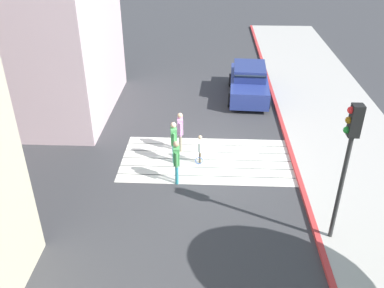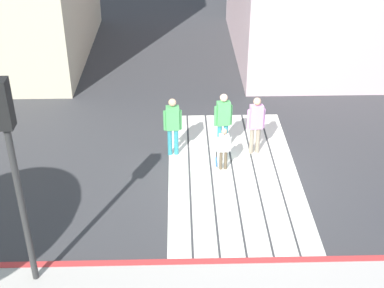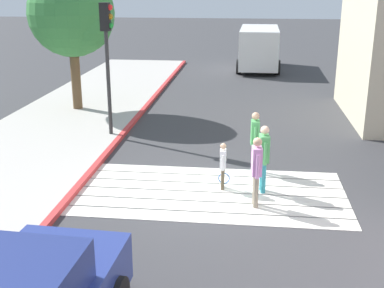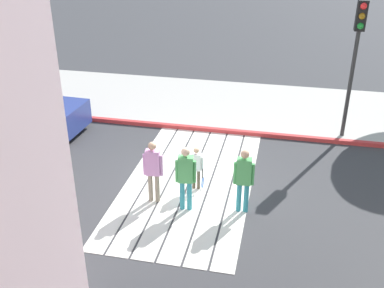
# 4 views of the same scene
# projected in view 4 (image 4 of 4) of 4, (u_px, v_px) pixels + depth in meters

# --- Properties ---
(ground_plane) EXTENTS (120.00, 120.00, 0.00)m
(ground_plane) POSITION_uv_depth(u_px,v_px,m) (189.00, 182.00, 12.01)
(ground_plane) COLOR #38383A
(crosswalk_stripes) EXTENTS (6.40, 3.25, 0.01)m
(crosswalk_stripes) POSITION_uv_depth(u_px,v_px,m) (189.00, 182.00, 12.01)
(crosswalk_stripes) COLOR silver
(crosswalk_stripes) RESTS_ON ground
(sidewalk_west) EXTENTS (4.80, 40.00, 0.12)m
(sidewalk_west) POSITION_uv_depth(u_px,v_px,m) (222.00, 104.00, 16.87)
(sidewalk_west) COLOR #ADA8A0
(sidewalk_west) RESTS_ON ground
(curb_painted) EXTENTS (0.16, 40.00, 0.13)m
(curb_painted) POSITION_uv_depth(u_px,v_px,m) (211.00, 130.00, 14.82)
(curb_painted) COLOR #BC3333
(curb_painted) RESTS_ON ground
(car_parked_near_curb) EXTENTS (2.15, 4.39, 1.57)m
(car_parked_near_curb) POSITION_uv_depth(u_px,v_px,m) (16.00, 110.00, 14.60)
(car_parked_near_curb) COLOR navy
(car_parked_near_curb) RESTS_ON ground
(traffic_light_corner) EXTENTS (0.39, 0.28, 4.24)m
(traffic_light_corner) POSITION_uv_depth(u_px,v_px,m) (357.00, 44.00, 12.99)
(traffic_light_corner) COLOR #2D2D2D
(traffic_light_corner) RESTS_ON ground
(pedestrian_adult_lead) EXTENTS (0.23, 0.48, 1.64)m
(pedestrian_adult_lead) POSITION_uv_depth(u_px,v_px,m) (244.00, 177.00, 10.41)
(pedestrian_adult_lead) COLOR teal
(pedestrian_adult_lead) RESTS_ON ground
(pedestrian_adult_trailing) EXTENTS (0.24, 0.48, 1.62)m
(pedestrian_adult_trailing) POSITION_uv_depth(u_px,v_px,m) (153.00, 168.00, 10.80)
(pedestrian_adult_trailing) COLOR gray
(pedestrian_adult_trailing) RESTS_ON ground
(pedestrian_adult_side) EXTENTS (0.26, 0.48, 1.65)m
(pedestrian_adult_side) POSITION_uv_depth(u_px,v_px,m) (186.00, 174.00, 10.48)
(pedestrian_adult_side) COLOR teal
(pedestrian_adult_side) RESTS_ON ground
(pedestrian_child_with_racket) EXTENTS (0.28, 0.37, 1.18)m
(pedestrian_child_with_racket) POSITION_uv_depth(u_px,v_px,m) (197.00, 166.00, 11.45)
(pedestrian_child_with_racket) COLOR brown
(pedestrian_child_with_racket) RESTS_ON ground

